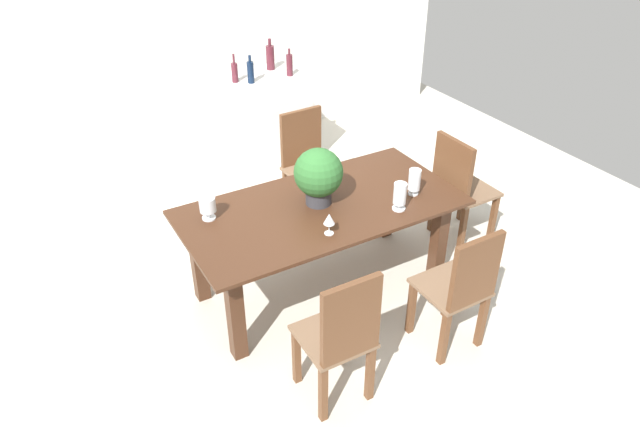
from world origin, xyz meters
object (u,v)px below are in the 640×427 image
object	(u,v)px
crystal_vase_left	(414,180)
wine_bottle_green	(235,72)
chair_foot_end	(459,184)
chair_near_left	(342,335)
wine_bottle_dark	(251,72)
wine_glass	(329,219)
kitchen_counter	(214,132)
chair_near_right	(461,286)
wine_bottle_clear	(289,65)
crystal_vase_right	(400,195)
crystal_vase_center_near	(208,206)
flower_centerpiece	(318,175)
dining_table	(321,222)
wine_bottle_tall	(270,57)
chair_far_right	(308,160)

from	to	relation	value
crystal_vase_left	wine_bottle_green	distance (m)	2.33
chair_foot_end	chair_near_left	distance (m)	2.04
wine_bottle_dark	chair_foot_end	bearing A→B (deg)	-64.40
wine_glass	kitchen_counter	world-z (taller)	kitchen_counter
chair_near_right	wine_bottle_clear	distance (m)	3.05
crystal_vase_left	crystal_vase_right	xyz separation A→B (m)	(-0.22, -0.11, 0.00)
chair_near_right	crystal_vase_center_near	distance (m)	1.77
chair_near_right	flower_centerpiece	xyz separation A→B (m)	(-0.45, 1.05, 0.45)
wine_bottle_clear	crystal_vase_right	bearing A→B (deg)	-98.37
dining_table	wine_bottle_dark	xyz separation A→B (m)	(0.37, 1.98, 0.47)
chair_near_left	flower_centerpiece	size ratio (longest dim) A/B	2.35
flower_centerpiece	chair_foot_end	bearing A→B (deg)	-1.91
crystal_vase_left	wine_bottle_tall	world-z (taller)	wine_bottle_tall
chair_far_right	crystal_vase_right	distance (m)	1.37
wine_bottle_clear	wine_bottle_tall	size ratio (longest dim) A/B	0.86
chair_foot_end	crystal_vase_center_near	bearing A→B (deg)	82.65
flower_centerpiece	crystal_vase_right	size ratio (longest dim) A/B	2.04
crystal_vase_right	wine_glass	xyz separation A→B (m)	(-0.58, -0.01, -0.01)
dining_table	flower_centerpiece	distance (m)	0.37
dining_table	wine_bottle_dark	distance (m)	2.07
chair_far_right	wine_bottle_dark	world-z (taller)	wine_bottle_dark
chair_far_right	wine_bottle_tall	size ratio (longest dim) A/B	3.12
chair_far_right	chair_foot_end	xyz separation A→B (m)	(0.87, -1.02, 0.00)
flower_centerpiece	crystal_vase_left	bearing A→B (deg)	-20.01
chair_near_left	kitchen_counter	xyz separation A→B (m)	(0.44, 3.12, -0.06)
chair_far_right	wine_bottle_clear	size ratio (longest dim) A/B	3.62
kitchen_counter	wine_bottle_tall	world-z (taller)	wine_bottle_tall
dining_table	kitchen_counter	xyz separation A→B (m)	(-0.02, 2.11, -0.12)
crystal_vase_left	wine_glass	world-z (taller)	crystal_vase_left
wine_bottle_dark	chair_near_left	bearing A→B (deg)	-105.39
chair_foot_end	wine_bottle_dark	size ratio (longest dim) A/B	3.57
chair_far_right	wine_bottle_dark	bearing A→B (deg)	92.53
chair_far_right	wine_bottle_green	distance (m)	1.20
wine_bottle_dark	crystal_vase_center_near	bearing A→B (deg)	-122.97
chair_foot_end	chair_near_right	distance (m)	1.33
wine_bottle_green	crystal_vase_right	bearing A→B (deg)	-85.10
dining_table	wine_bottle_green	bearing A→B (deg)	83.28
dining_table	crystal_vase_center_near	size ratio (longest dim) A/B	12.13
chair_far_right	crystal_vase_center_near	bearing A→B (deg)	-149.62
chair_far_right	crystal_vase_right	world-z (taller)	chair_far_right
chair_near_right	wine_bottle_clear	world-z (taller)	wine_bottle_clear
chair_foot_end	chair_far_right	bearing A→B (deg)	39.99
crystal_vase_left	wine_bottle_clear	xyz separation A→B (m)	(0.12, 2.18, 0.22)
kitchen_counter	flower_centerpiece	bearing A→B (deg)	-89.54
chair_near_left	crystal_vase_center_near	xyz separation A→B (m)	(-0.30, 1.25, 0.30)
dining_table	wine_bottle_tall	size ratio (longest dim) A/B	6.46
wine_glass	wine_bottle_green	distance (m)	2.44
crystal_vase_right	flower_centerpiece	bearing A→B (deg)	141.54
chair_near_right	wine_glass	xyz separation A→B (m)	(-0.59, 0.68, 0.32)
chair_far_right	wine_bottle_green	xyz separation A→B (m)	(-0.20, 1.06, 0.52)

